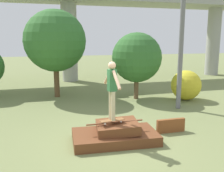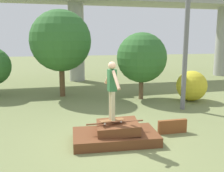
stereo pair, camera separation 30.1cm
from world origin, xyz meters
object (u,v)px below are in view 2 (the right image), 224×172
at_px(tree_behind_right, 61,41).
at_px(tree_mid_back, 142,58).
at_px(bush_yellow_flowering, 192,86).
at_px(skater, 112,87).
at_px(skateboard, 112,120).
at_px(utility_pole, 187,13).

relative_size(tree_behind_right, tree_mid_back, 1.35).
height_order(tree_behind_right, tree_mid_back, tree_behind_right).
distance_m(tree_behind_right, bush_yellow_flowering, 7.02).
xyz_separation_m(skater, bush_yellow_flowering, (5.03, 4.14, -0.94)).
distance_m(skater, bush_yellow_flowering, 6.59).
height_order(skateboard, utility_pole, utility_pole).
relative_size(skater, bush_yellow_flowering, 1.13).
bearing_deg(tree_mid_back, skater, -118.32).
bearing_deg(skater, skateboard, 0.00).
distance_m(skater, tree_behind_right, 6.80).
relative_size(skateboard, utility_pole, 0.09).
distance_m(tree_mid_back, bush_yellow_flowering, 2.83).
bearing_deg(utility_pole, tree_mid_back, 116.62).
xyz_separation_m(utility_pole, tree_behind_right, (-5.01, 3.77, -1.15)).
relative_size(skateboard, skater, 0.44).
bearing_deg(utility_pole, skateboard, -143.77).
distance_m(tree_behind_right, tree_mid_back, 4.26).
relative_size(skater, tree_mid_back, 0.50).
bearing_deg(bush_yellow_flowering, tree_mid_back, 158.44).
distance_m(skater, tree_mid_back, 5.75).
bearing_deg(tree_behind_right, tree_mid_back, -21.49).
bearing_deg(bush_yellow_flowering, skateboard, -140.58).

